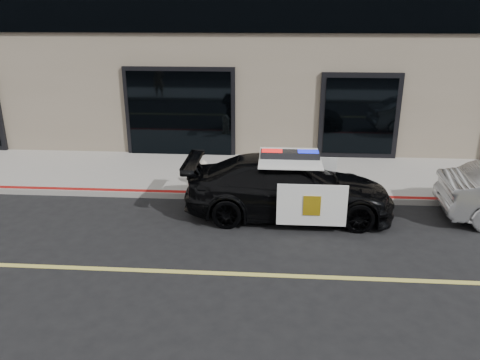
{
  "coord_description": "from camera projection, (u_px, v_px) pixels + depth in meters",
  "views": [
    {
      "loc": [
        1.9,
        -7.27,
        4.4
      ],
      "look_at": [
        1.22,
        2.2,
        1.0
      ],
      "focal_mm": 35.0,
      "sensor_mm": 36.0,
      "label": 1
    }
  ],
  "objects": [
    {
      "name": "fire_hydrant",
      "position": [
        204.0,
        174.0,
        12.03
      ],
      "size": [
        0.32,
        0.45,
        0.71
      ],
      "color": "beige",
      "rests_on": "sidewalk_n"
    },
    {
      "name": "police_car",
      "position": [
        289.0,
        187.0,
        10.58
      ],
      "size": [
        2.14,
        4.69,
        1.53
      ],
      "color": "black",
      "rests_on": "ground"
    },
    {
      "name": "ground",
      "position": [
        164.0,
        271.0,
        8.44
      ],
      "size": [
        120.0,
        120.0,
        0.0
      ],
      "primitive_type": "plane",
      "color": "black",
      "rests_on": "ground"
    },
    {
      "name": "sidewalk_n",
      "position": [
        205.0,
        174.0,
        13.34
      ],
      "size": [
        60.0,
        3.5,
        0.15
      ],
      "primitive_type": "cube",
      "color": "gray",
      "rests_on": "ground"
    }
  ]
}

